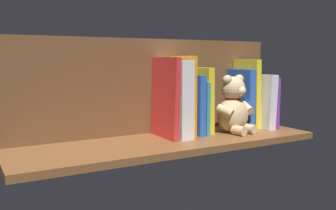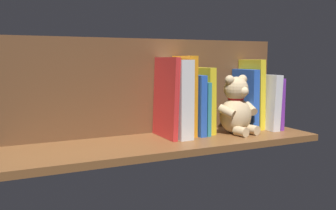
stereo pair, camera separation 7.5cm
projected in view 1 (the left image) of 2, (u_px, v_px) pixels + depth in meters
ground_plane at (168, 143)px, 121.40cm from camera, size 101.00×30.57×2.20cm
shelf_back_panel at (150, 86)px, 130.52cm from camera, size 101.00×1.50×32.88cm
book_0 at (262, 102)px, 144.37cm from camera, size 1.71×16.97×18.95cm
book_1 at (257, 101)px, 142.57cm from camera, size 3.91×17.64×20.34cm
book_2 at (247, 93)px, 142.58cm from camera, size 3.06×13.20×25.75cm
book_3 at (241, 99)px, 141.30cm from camera, size 2.96×13.33×22.16cm
teddy_bear at (233, 107)px, 132.06cm from camera, size 16.31×14.56×20.44cm
book_4 at (201, 100)px, 132.71cm from camera, size 2.78×12.82×22.98cm
book_5 at (197, 107)px, 131.14cm from camera, size 1.38×14.42×18.15cm
book_6 at (191, 104)px, 129.79cm from camera, size 2.25×14.61×20.58cm
book_7 at (183, 95)px, 128.46cm from camera, size 2.90×13.32×26.98cm
dictionary_thick_white at (175, 98)px, 124.88cm from camera, size 4.60×16.77×25.70cm
book_8 at (165, 98)px, 123.33cm from camera, size 2.73×16.35×26.54cm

